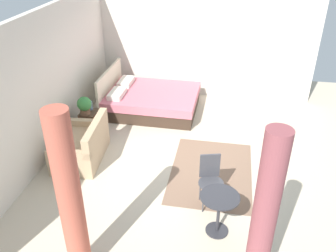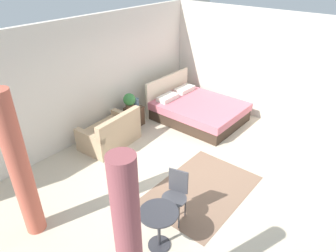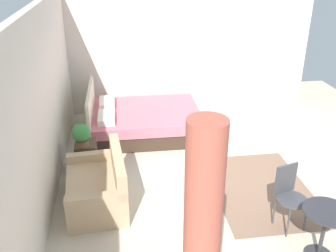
{
  "view_description": "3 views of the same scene",
  "coord_description": "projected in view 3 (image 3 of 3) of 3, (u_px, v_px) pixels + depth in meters",
  "views": [
    {
      "loc": [
        -5.95,
        -0.69,
        4.16
      ],
      "look_at": [
        -0.06,
        0.39,
        0.73
      ],
      "focal_mm": 38.08,
      "sensor_mm": 36.0,
      "label": 1
    },
    {
      "loc": [
        -4.3,
        -2.87,
        3.95
      ],
      "look_at": [
        -0.02,
        0.64,
        0.83
      ],
      "focal_mm": 32.6,
      "sensor_mm": 36.0,
      "label": 2
    },
    {
      "loc": [
        -5.2,
        1.67,
        3.53
      ],
      "look_at": [
        0.33,
        0.9,
        0.88
      ],
      "focal_mm": 40.13,
      "sensor_mm": 36.0,
      "label": 3
    }
  ],
  "objects": [
    {
      "name": "vase",
      "position": [
        84.0,
        135.0,
        6.48
      ],
      "size": [
        0.14,
        0.14,
        0.2
      ],
      "color": "slate",
      "rests_on": "nightstand"
    },
    {
      "name": "ground_plane",
      "position": [
        223.0,
        179.0,
        6.38
      ],
      "size": [
        9.33,
        8.6,
        0.02
      ],
      "primitive_type": "cube",
      "color": "beige"
    },
    {
      "name": "cafe_chair_near_window",
      "position": [
        289.0,
        191.0,
        5.1
      ],
      "size": [
        0.52,
        0.52,
        0.91
      ],
      "color": "#3F3F44",
      "rests_on": "ground"
    },
    {
      "name": "potted_plant",
      "position": [
        82.0,
        135.0,
        6.23
      ],
      "size": [
        0.31,
        0.31,
        0.4
      ],
      "color": "brown",
      "rests_on": "nightstand"
    },
    {
      "name": "bed",
      "position": [
        143.0,
        121.0,
        7.84
      ],
      "size": [
        1.78,
        2.25,
        1.02
      ],
      "color": "#38281E",
      "rests_on": "ground"
    },
    {
      "name": "area_rug",
      "position": [
        261.0,
        189.0,
        6.09
      ],
      "size": [
        2.17,
        1.52,
        0.01
      ],
      "primitive_type": "cube",
      "color": "#7F604C",
      "rests_on": "ground"
    },
    {
      "name": "balcony_table",
      "position": [
        325.0,
        225.0,
        4.57
      ],
      "size": [
        0.59,
        0.59,
        0.7
      ],
      "color": "#2D2D33",
      "rests_on": "ground"
    },
    {
      "name": "nightstand",
      "position": [
        87.0,
        156.0,
        6.53
      ],
      "size": [
        0.42,
        0.36,
        0.52
      ],
      "color": "#473323",
      "rests_on": "ground"
    },
    {
      "name": "couch",
      "position": [
        99.0,
        187.0,
        5.63
      ],
      "size": [
        1.38,
        0.94,
        0.84
      ],
      "color": "tan",
      "rests_on": "ground"
    },
    {
      "name": "wall_right",
      "position": [
        190.0,
        51.0,
        8.6
      ],
      "size": [
        0.12,
        5.6,
        2.83
      ],
      "primitive_type": "cube",
      "color": "silver",
      "rests_on": "ground"
    },
    {
      "name": "wall_back",
      "position": [
        41.0,
        110.0,
        5.43
      ],
      "size": [
        9.33,
        0.12,
        2.83
      ],
      "primitive_type": "cube",
      "color": "silver",
      "rests_on": "ground"
    }
  ]
}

